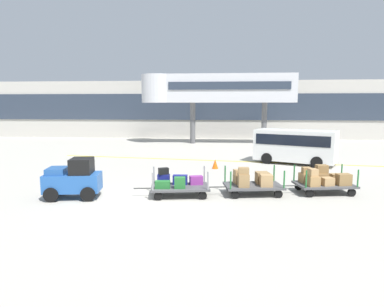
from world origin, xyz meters
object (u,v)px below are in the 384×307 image
at_px(baggage_cart_lead, 178,184).
at_px(baggage_cart_tail, 323,180).
at_px(safety_cone_near, 215,164).
at_px(baggage_tug, 74,179).
at_px(baggage_cart_middle, 253,181).
at_px(shuttle_van, 295,144).

distance_m(baggage_cart_lead, baggage_cart_tail, 6.01).
height_order(baggage_cart_tail, safety_cone_near, baggage_cart_tail).
distance_m(baggage_tug, baggage_cart_tail, 10.10).
bearing_deg(safety_cone_near, baggage_cart_lead, -102.68).
height_order(baggage_cart_lead, baggage_cart_middle, baggage_cart_middle).
bearing_deg(baggage_tug, baggage_cart_middle, 9.24).
distance_m(baggage_tug, baggage_cart_middle, 7.14).
xyz_separation_m(baggage_tug, baggage_cart_middle, (7.05, 1.15, -0.21)).
xyz_separation_m(baggage_cart_middle, baggage_cart_tail, (2.92, 0.48, 0.01)).
bearing_deg(shuttle_van, safety_cone_near, -156.61).
bearing_deg(safety_cone_near, shuttle_van, 23.39).
xyz_separation_m(baggage_cart_lead, baggage_cart_tail, (5.94, 0.94, 0.07)).
distance_m(baggage_cart_lead, baggage_cart_middle, 3.05).
bearing_deg(safety_cone_near, baggage_cart_tail, -48.60).
bearing_deg(baggage_cart_lead, safety_cone_near, 77.32).
bearing_deg(baggage_cart_lead, baggage_tug, -170.29).
height_order(baggage_tug, baggage_cart_lead, baggage_tug).
xyz_separation_m(shuttle_van, safety_cone_near, (-4.91, -2.12, -0.96)).
relative_size(baggage_tug, baggage_cart_tail, 0.73).
relative_size(baggage_cart_lead, baggage_cart_tail, 1.00).
distance_m(baggage_cart_lead, safety_cone_near, 6.27).
height_order(baggage_cart_middle, baggage_cart_tail, baggage_cart_middle).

